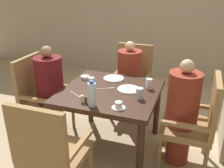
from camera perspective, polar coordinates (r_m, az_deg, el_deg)
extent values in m
plane|color=tan|center=(3.05, -0.32, -13.86)|extent=(16.00, 16.00, 0.00)
cube|color=tan|center=(4.88, 10.05, 17.50)|extent=(8.00, 0.06, 2.80)
cube|color=#331E14|center=(2.69, -0.36, -1.86)|extent=(1.02, 1.00, 0.05)
cylinder|color=#331E14|center=(2.70, -12.80, -11.16)|extent=(0.07, 0.07, 0.67)
cylinder|color=#331E14|center=(2.41, 6.43, -15.37)|extent=(0.07, 0.07, 0.67)
cylinder|color=#331E14|center=(3.37, -5.01, -3.44)|extent=(0.07, 0.07, 0.67)
cylinder|color=#331E14|center=(3.14, 10.21, -5.81)|extent=(0.07, 0.07, 0.67)
cube|color=olive|center=(3.16, -14.50, -4.29)|extent=(0.50, 0.50, 0.07)
cube|color=olive|center=(3.17, -18.49, 1.29)|extent=(0.05, 0.50, 0.53)
cube|color=olive|center=(3.27, -12.59, -0.17)|extent=(0.45, 0.04, 0.04)
cube|color=olive|center=(2.92, -17.22, -3.46)|extent=(0.45, 0.04, 0.04)
cylinder|color=olive|center=(3.32, -8.88, -6.83)|extent=(0.04, 0.04, 0.39)
cylinder|color=olive|center=(3.00, -12.81, -10.64)|extent=(0.04, 0.04, 0.39)
cylinder|color=olive|center=(3.53, -15.19, -5.50)|extent=(0.04, 0.04, 0.39)
cylinder|color=olive|center=(3.23, -19.51, -8.86)|extent=(0.04, 0.04, 0.39)
cylinder|color=#5B1419|center=(3.22, -13.26, -7.54)|extent=(0.24, 0.24, 0.46)
cylinder|color=#5B1419|center=(3.00, -14.12, 0.84)|extent=(0.32, 0.32, 0.55)
sphere|color=#997051|center=(2.89, -14.76, 7.16)|extent=(0.13, 0.13, 0.13)
cube|color=olive|center=(3.51, 4.13, -0.76)|extent=(0.50, 0.50, 0.07)
cube|color=olive|center=(3.61, 5.25, 4.99)|extent=(0.50, 0.05, 0.53)
cube|color=olive|center=(3.40, 7.92, 1.13)|extent=(0.04, 0.45, 0.04)
cube|color=olive|center=(3.51, 0.61, 2.05)|extent=(0.04, 0.45, 0.04)
cylinder|color=olive|center=(3.37, 6.62, -6.21)|extent=(0.04, 0.04, 0.39)
cylinder|color=olive|center=(3.48, -0.43, -5.09)|extent=(0.04, 0.04, 0.39)
cylinder|color=olive|center=(3.75, 8.16, -3.14)|extent=(0.04, 0.04, 0.39)
cylinder|color=olive|center=(3.85, 1.78, -2.22)|extent=(0.04, 0.04, 0.39)
cylinder|color=maroon|center=(3.54, 3.78, -4.00)|extent=(0.24, 0.24, 0.46)
cylinder|color=maroon|center=(3.35, 4.00, 3.39)|extent=(0.32, 0.32, 0.51)
sphere|color=beige|center=(3.26, 4.15, 8.64)|extent=(0.13, 0.13, 0.13)
cube|color=olive|center=(2.69, 16.52, -9.55)|extent=(0.50, 0.50, 0.07)
cube|color=olive|center=(2.56, 22.37, -4.45)|extent=(0.05, 0.50, 0.53)
cube|color=olive|center=(2.42, 16.53, -9.22)|extent=(0.45, 0.04, 0.04)
cube|color=olive|center=(2.82, 17.20, -4.48)|extent=(0.45, 0.04, 0.04)
cylinder|color=olive|center=(2.65, 10.73, -15.51)|extent=(0.04, 0.04, 0.39)
cylinder|color=olive|center=(3.01, 12.13, -10.53)|extent=(0.04, 0.04, 0.39)
cylinder|color=olive|center=(2.65, 20.50, -16.79)|extent=(0.04, 0.04, 0.39)
cylinder|color=olive|center=(3.01, 20.56, -11.63)|extent=(0.04, 0.04, 0.39)
cylinder|color=maroon|center=(2.80, 14.82, -12.75)|extent=(0.24, 0.24, 0.46)
cylinder|color=maroon|center=(2.54, 15.95, -3.41)|extent=(0.32, 0.32, 0.55)
sphere|color=tan|center=(2.42, 16.81, 3.90)|extent=(0.13, 0.13, 0.13)
cube|color=olive|center=(2.29, -12.52, -15.44)|extent=(0.50, 0.50, 0.07)
cube|color=olive|center=(1.97, -16.78, -12.20)|extent=(0.50, 0.05, 0.53)
cube|color=olive|center=(2.32, -17.78, -10.89)|extent=(0.04, 0.45, 0.04)
cube|color=olive|center=(2.10, -7.40, -13.66)|extent=(0.04, 0.45, 0.04)
cylinder|color=olive|center=(2.67, -13.75, -15.47)|extent=(0.04, 0.04, 0.39)
cylinder|color=olive|center=(2.50, -4.82, -17.94)|extent=(0.04, 0.04, 0.39)
cylinder|color=white|center=(2.98, 0.37, 1.31)|extent=(0.24, 0.24, 0.01)
cylinder|color=white|center=(2.69, 3.82, -1.19)|extent=(0.24, 0.24, 0.01)
cylinder|color=white|center=(2.31, 1.50, -5.45)|extent=(0.13, 0.13, 0.01)
cylinder|color=white|center=(2.30, 1.51, -4.74)|extent=(0.07, 0.07, 0.06)
cylinder|color=white|center=(2.99, -6.17, 1.51)|extent=(0.10, 0.10, 0.04)
cylinder|color=silver|center=(2.31, -4.61, -2.48)|extent=(0.08, 0.08, 0.23)
cylinder|color=#3359B2|center=(2.26, -4.71, 0.44)|extent=(0.04, 0.04, 0.03)
cylinder|color=silver|center=(2.72, 8.44, 0.05)|extent=(0.07, 0.07, 0.11)
cylinder|color=silver|center=(2.73, -4.73, 0.34)|extent=(0.07, 0.07, 0.11)
cylinder|color=silver|center=(2.48, 6.34, -2.16)|extent=(0.07, 0.07, 0.11)
cylinder|color=white|center=(2.41, -6.86, -3.43)|extent=(0.03, 0.03, 0.08)
cylinder|color=#4C3D2D|center=(2.40, -6.01, -3.61)|extent=(0.03, 0.03, 0.07)
cube|color=silver|center=(2.62, -8.54, -2.23)|extent=(0.16, 0.10, 0.00)
cube|color=silver|center=(2.54, -7.50, -2.90)|extent=(0.04, 0.04, 0.00)
cube|color=silver|center=(2.71, -1.79, -1.05)|extent=(0.16, 0.10, 0.00)
cube|color=silver|center=(2.72, 0.08, -0.91)|extent=(0.06, 0.04, 0.00)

